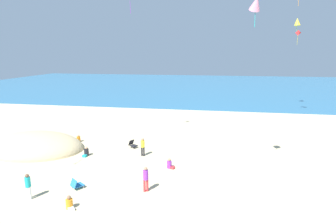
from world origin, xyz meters
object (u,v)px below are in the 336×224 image
object	(u,v)px
beach_chair_far_left	(133,144)
beach_chair_far_right	(76,184)
person_0	(70,204)
person_2	(170,165)
person_5	(86,152)
person_6	(28,185)
person_8	(146,177)
person_3	(143,146)
kite_yellow	(297,22)
kite_pink	(256,3)
kite_red	(298,34)
person_1	(79,139)

from	to	relation	value
beach_chair_far_left	beach_chair_far_right	world-z (taller)	beach_chair_far_left
person_0	person_2	size ratio (longest dim) A/B	1.04
person_5	person_6	size ratio (longest dim) A/B	0.52
beach_chair_far_left	person_8	xyz separation A→B (m)	(2.95, -7.05, 0.58)
person_6	person_3	bearing A→B (deg)	166.49
beach_chair_far_left	person_5	world-z (taller)	person_5
kite_yellow	person_6	bearing A→B (deg)	-126.44
person_2	person_8	world-z (taller)	person_8
person_2	person_8	bearing A→B (deg)	-84.19
kite_pink	kite_yellow	bearing A→B (deg)	69.94
kite_yellow	kite_pink	bearing A→B (deg)	-110.06
person_2	beach_chair_far_left	bearing A→B (deg)	155.99
person_3	person_0	bearing A→B (deg)	-12.44
person_8	kite_yellow	world-z (taller)	kite_yellow
person_8	kite_pink	bearing A→B (deg)	-93.79
person_6	kite_pink	distance (m)	15.98
person_3	person_8	world-z (taller)	person_8
person_6	kite_red	xyz separation A→B (m)	(19.57, 23.41, 9.29)
person_3	kite_red	distance (m)	23.96
beach_chair_far_left	kite_red	distance (m)	23.98
person_0	person_3	size ratio (longest dim) A/B	0.50
person_3	kite_pink	distance (m)	12.57
beach_chair_far_left	beach_chair_far_right	xyz separation A→B (m)	(-1.21, -7.41, -0.02)
kite_red	person_0	bearing A→B (deg)	-125.17
person_0	kite_red	bearing A→B (deg)	97.82
person_6	kite_yellow	distance (m)	36.32
person_2	person_3	xyz separation A→B (m)	(-2.44, 1.93, 0.58)
beach_chair_far_right	person_6	size ratio (longest dim) A/B	0.60
person_1	kite_yellow	bearing A→B (deg)	-81.53
person_5	person_3	bearing A→B (deg)	105.84
beach_chair_far_left	person_8	bearing A→B (deg)	-36.40
person_2	person_3	bearing A→B (deg)	161.43
person_1	kite_pink	bearing A→B (deg)	-140.98
beach_chair_far_left	kite_yellow	size ratio (longest dim) A/B	0.42
beach_chair_far_left	beach_chair_far_right	bearing A→B (deg)	-68.38
person_8	kite_red	world-z (taller)	kite_red
person_2	kite_yellow	xyz separation A→B (m)	(13.56, 22.52, 11.68)
beach_chair_far_right	person_2	world-z (taller)	person_2
kite_red	person_6	bearing A→B (deg)	-129.89
kite_yellow	kite_pink	size ratio (longest dim) A/B	1.16
beach_chair_far_left	person_0	bearing A→B (deg)	-62.10
beach_chair_far_right	person_3	distance (m)	6.29
person_2	person_5	bearing A→B (deg)	-170.06
beach_chair_far_right	person_6	xyz separation A→B (m)	(-1.98, -1.52, 0.59)
person_1	kite_yellow	distance (m)	31.34
person_8	beach_chair_far_right	bearing A→B (deg)	68.56
person_3	kite_red	xyz separation A→B (m)	(15.02, 16.18, 9.32)
person_5	kite_yellow	bearing A→B (deg)	142.36
person_3	kite_red	world-z (taller)	kite_red
beach_chair_far_right	kite_yellow	distance (m)	34.25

